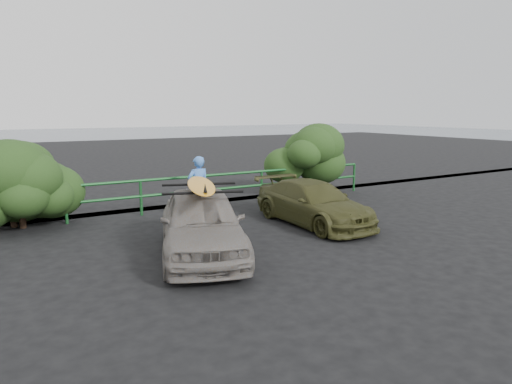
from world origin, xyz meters
The scene contains 9 objects.
ground centered at (0.00, 0.00, 0.00)m, with size 80.00×80.00×0.00m, color black.
ocean centered at (0.00, 60.00, 0.00)m, with size 200.00×200.00×0.00m, color slate.
guardrail centered at (0.00, 5.00, 0.52)m, with size 14.00×0.08×1.04m, color #164E20, non-canonical shape.
shrub_right centered at (5.00, 5.50, 1.12)m, with size 3.20×2.40×2.24m, color #254218, non-canonical shape.
sedan centered at (-0.97, 0.76, 0.69)m, with size 1.63×4.06×1.38m, color slate.
olive_vehicle centered at (2.63, 1.73, 0.56)m, with size 1.57×3.86×1.12m, color #3A3B1A.
man centered at (0.32, 3.94, 0.86)m, with size 0.63×0.41×1.72m, color #467DD2.
roof_rack centered at (-0.97, 0.76, 1.41)m, with size 1.56×1.09×0.05m, color black, non-canonical shape.
surfboard centered at (-0.97, 0.76, 1.47)m, with size 0.52×2.53×0.07m, color orange.
Camera 1 is at (-4.57, -7.64, 2.96)m, focal length 32.00 mm.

